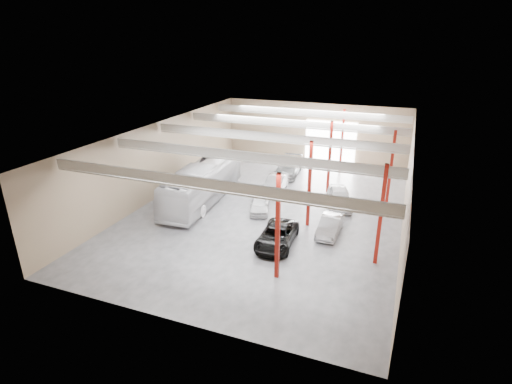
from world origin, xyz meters
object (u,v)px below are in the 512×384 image
Objects in this scene: car_row_a at (259,204)px; car_row_b at (276,183)px; coach_bus at (203,183)px; black_sedan at (277,236)px; car_right_far at (339,197)px; car_row_c at (289,167)px; car_right_near at (330,226)px.

car_row_b reaches higher than car_row_a.
coach_bus reaches higher than car_row_b.
coach_bus is 2.67× the size of car_row_b.
coach_bus is 2.43× the size of black_sedan.
car_right_far reaches higher than car_row_b.
black_sedan is 10.98m from car_row_b.
black_sedan is 1.34× the size of car_row_a.
car_row_b is 6.73m from car_right_far.
black_sedan is 0.90× the size of car_row_c.
car_right_near is (6.81, -7.26, -0.09)m from car_row_b.
car_right_near is 0.85× the size of car_right_far.
car_row_c is at bearing 89.73° from car_row_b.
black_sedan is 1.05× the size of car_right_far.
car_right_near is at bearing 40.43° from black_sedan.
coach_bus is at bearing -122.18° from car_row_c.
black_sedan is 6.17m from car_row_a.
car_right_far is at bearing -16.77° from car_row_b.
car_row_a is 0.93× the size of car_right_near.
black_sedan is (8.97, -5.55, -1.05)m from coach_bus.
car_row_a is at bearing -165.63° from car_right_far.
car_row_a is at bearing 163.69° from car_right_near.
car_right_near is (3.28, 3.14, -0.03)m from black_sedan.
car_right_far reaches higher than car_row_c.
coach_bus reaches higher than car_row_a.
car_row_c reaches higher than car_row_b.
car_row_b is at bearing -92.11° from car_row_c.
car_row_a is at bearing -90.64° from car_row_b.
coach_bus reaches higher than car_right_far.
car_right_far is at bearing 10.90° from coach_bus.
car_right_far is at bearing -49.94° from car_row_c.
car_row_b is (5.44, 4.85, -0.99)m from coach_bus.
car_row_b is (-3.53, 10.40, 0.06)m from black_sedan.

